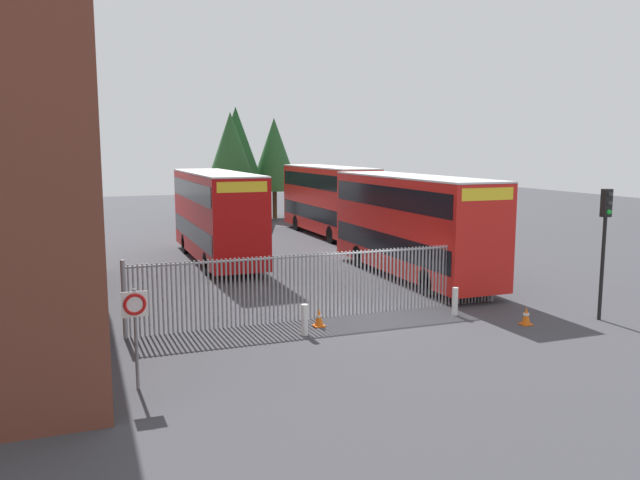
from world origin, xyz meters
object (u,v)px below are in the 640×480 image
(traffic_light_kerbside, at_px, (605,230))
(speed_limit_sign_post, at_px, (135,316))
(bollard_near_left, at_px, (305,320))
(double_decker_bus_near_gate, at_px, (411,222))
(double_decker_bus_behind_fence_right, at_px, (328,198))
(traffic_cone_by_gate, at_px, (526,316))
(double_decker_bus_behind_fence_left, at_px, (216,213))
(traffic_cone_mid_forecourt, at_px, (319,317))
(bollard_center_front, at_px, (455,301))

(traffic_light_kerbside, bearing_deg, speed_limit_sign_post, -176.38)
(bollard_near_left, bearing_deg, double_decker_bus_near_gate, 42.15)
(traffic_light_kerbside, bearing_deg, double_decker_bus_near_gate, 106.51)
(double_decker_bus_behind_fence_right, xyz_separation_m, traffic_cone_by_gate, (-1.76, -21.73, -2.13))
(double_decker_bus_behind_fence_left, height_order, bollard_near_left, double_decker_bus_behind_fence_left)
(traffic_cone_mid_forecourt, bearing_deg, double_decker_bus_behind_fence_left, 92.73)
(double_decker_bus_near_gate, relative_size, bollard_center_front, 11.38)
(double_decker_bus_near_gate, bearing_deg, traffic_light_kerbside, -73.49)
(bollard_center_front, height_order, speed_limit_sign_post, speed_limit_sign_post)
(double_decker_bus_behind_fence_left, relative_size, traffic_cone_by_gate, 18.32)
(double_decker_bus_behind_fence_right, height_order, speed_limit_sign_post, double_decker_bus_behind_fence_right)
(double_decker_bus_near_gate, xyz_separation_m, traffic_light_kerbside, (2.46, -8.30, 0.56))
(double_decker_bus_behind_fence_right, xyz_separation_m, traffic_light_kerbside, (0.89, -22.10, 0.56))
(bollard_center_front, height_order, traffic_cone_mid_forecourt, bollard_center_front)
(traffic_light_kerbside, bearing_deg, double_decker_bus_behind_fence_right, 92.30)
(double_decker_bus_behind_fence_left, bearing_deg, traffic_light_kerbside, -58.07)
(double_decker_bus_behind_fence_right, bearing_deg, speed_limit_sign_post, -121.00)
(double_decker_bus_behind_fence_right, xyz_separation_m, bollard_center_front, (-3.24, -19.91, -1.95))
(double_decker_bus_behind_fence_left, relative_size, traffic_light_kerbside, 2.51)
(double_decker_bus_behind_fence_right, bearing_deg, traffic_cone_by_gate, -94.62)
(double_decker_bus_behind_fence_left, relative_size, double_decker_bus_behind_fence_right, 1.00)
(double_decker_bus_near_gate, xyz_separation_m, double_decker_bus_behind_fence_left, (-7.05, 6.96, 0.00))
(double_decker_bus_behind_fence_left, distance_m, bollard_near_left, 13.60)
(traffic_cone_mid_forecourt, relative_size, speed_limit_sign_post, 0.25)
(double_decker_bus_near_gate, distance_m, bollard_center_front, 6.63)
(speed_limit_sign_post, bearing_deg, double_decker_bus_near_gate, 36.97)
(double_decker_bus_near_gate, bearing_deg, traffic_cone_by_gate, -91.32)
(bollard_near_left, relative_size, traffic_light_kerbside, 0.22)
(traffic_cone_by_gate, relative_size, speed_limit_sign_post, 0.25)
(double_decker_bus_behind_fence_right, distance_m, traffic_light_kerbside, 22.13)
(bollard_center_front, distance_m, traffic_cone_by_gate, 2.36)
(double_decker_bus_near_gate, relative_size, speed_limit_sign_post, 4.50)
(double_decker_bus_behind_fence_left, xyz_separation_m, traffic_light_kerbside, (9.51, -15.26, 0.56))
(traffic_cone_mid_forecourt, bearing_deg, speed_limit_sign_post, -149.25)
(double_decker_bus_behind_fence_left, xyz_separation_m, traffic_cone_by_gate, (6.87, -14.89, -2.13))
(double_decker_bus_near_gate, relative_size, double_decker_bus_behind_fence_right, 1.00)
(double_decker_bus_behind_fence_right, bearing_deg, traffic_light_kerbside, -87.70)
(double_decker_bus_near_gate, distance_m, double_decker_bus_behind_fence_left, 9.91)
(double_decker_bus_near_gate, xyz_separation_m, bollard_center_front, (-1.67, -6.11, -1.95))
(double_decker_bus_behind_fence_left, bearing_deg, double_decker_bus_near_gate, -44.64)
(double_decker_bus_behind_fence_left, bearing_deg, speed_limit_sign_post, -107.86)
(double_decker_bus_near_gate, bearing_deg, double_decker_bus_behind_fence_left, 135.36)
(double_decker_bus_behind_fence_right, relative_size, traffic_cone_by_gate, 18.32)
(double_decker_bus_near_gate, distance_m, double_decker_bus_behind_fence_right, 13.89)
(bollard_near_left, height_order, traffic_light_kerbside, traffic_light_kerbside)
(double_decker_bus_behind_fence_right, distance_m, bollard_near_left, 22.19)
(double_decker_bus_behind_fence_left, height_order, traffic_cone_mid_forecourt, double_decker_bus_behind_fence_left)
(bollard_center_front, height_order, traffic_cone_by_gate, bollard_center_front)
(traffic_cone_by_gate, distance_m, traffic_cone_mid_forecourt, 6.62)
(traffic_cone_mid_forecourt, height_order, speed_limit_sign_post, speed_limit_sign_post)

